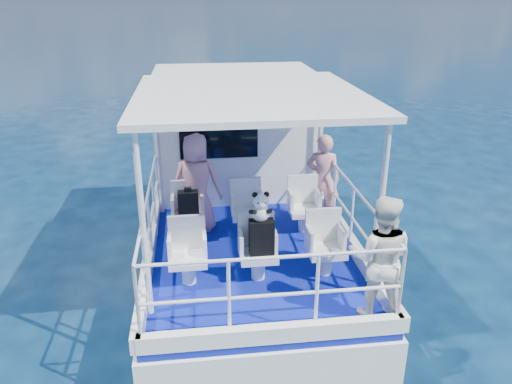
# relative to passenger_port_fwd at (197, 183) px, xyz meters

# --- Properties ---
(ground) EXTENTS (2000.00, 2000.00, 0.00)m
(ground) POSITION_rel_passenger_port_fwd_xyz_m (0.75, -0.46, -1.68)
(ground) COLOR #071A33
(ground) RESTS_ON ground
(hull) EXTENTS (3.00, 7.00, 1.60)m
(hull) POSITION_rel_passenger_port_fwd_xyz_m (0.75, 0.54, -1.68)
(hull) COLOR white
(hull) RESTS_ON ground
(deck) EXTENTS (2.90, 6.90, 0.10)m
(deck) POSITION_rel_passenger_port_fwd_xyz_m (0.75, 0.54, -0.83)
(deck) COLOR navy
(deck) RESTS_ON hull
(cabin) EXTENTS (2.85, 2.00, 2.20)m
(cabin) POSITION_rel_passenger_port_fwd_xyz_m (0.75, 1.84, 0.32)
(cabin) COLOR white
(cabin) RESTS_ON deck
(canopy) EXTENTS (3.00, 3.20, 0.08)m
(canopy) POSITION_rel_passenger_port_fwd_xyz_m (0.75, -0.66, 1.46)
(canopy) COLOR white
(canopy) RESTS_ON cabin
(canopy_posts) EXTENTS (2.77, 2.97, 2.20)m
(canopy_posts) POSITION_rel_passenger_port_fwd_xyz_m (0.75, -0.71, 0.32)
(canopy_posts) COLOR white
(canopy_posts) RESTS_ON deck
(railings) EXTENTS (2.84, 3.59, 1.00)m
(railings) POSITION_rel_passenger_port_fwd_xyz_m (0.75, -1.04, -0.28)
(railings) COLOR white
(railings) RESTS_ON deck
(seat_port_fwd) EXTENTS (0.48, 0.46, 0.38)m
(seat_port_fwd) POSITION_rel_passenger_port_fwd_xyz_m (-0.15, -0.26, -0.59)
(seat_port_fwd) COLOR white
(seat_port_fwd) RESTS_ON deck
(seat_center_fwd) EXTENTS (0.48, 0.46, 0.38)m
(seat_center_fwd) POSITION_rel_passenger_port_fwd_xyz_m (0.75, -0.26, -0.59)
(seat_center_fwd) COLOR white
(seat_center_fwd) RESTS_ON deck
(seat_stbd_fwd) EXTENTS (0.48, 0.46, 0.38)m
(seat_stbd_fwd) POSITION_rel_passenger_port_fwd_xyz_m (1.65, -0.26, -0.59)
(seat_stbd_fwd) COLOR white
(seat_stbd_fwd) RESTS_ON deck
(seat_port_aft) EXTENTS (0.48, 0.46, 0.38)m
(seat_port_aft) POSITION_rel_passenger_port_fwd_xyz_m (-0.15, -1.56, -0.59)
(seat_port_aft) COLOR white
(seat_port_aft) RESTS_ON deck
(seat_center_aft) EXTENTS (0.48, 0.46, 0.38)m
(seat_center_aft) POSITION_rel_passenger_port_fwd_xyz_m (0.75, -1.56, -0.59)
(seat_center_aft) COLOR white
(seat_center_aft) RESTS_ON deck
(seat_stbd_aft) EXTENTS (0.48, 0.46, 0.38)m
(seat_stbd_aft) POSITION_rel_passenger_port_fwd_xyz_m (1.65, -1.56, -0.59)
(seat_stbd_aft) COLOR white
(seat_stbd_aft) RESTS_ON deck
(passenger_port_fwd) EXTENTS (0.67, 0.55, 1.56)m
(passenger_port_fwd) POSITION_rel_passenger_port_fwd_xyz_m (0.00, 0.00, 0.00)
(passenger_port_fwd) COLOR pink
(passenger_port_fwd) RESTS_ON deck
(passenger_stbd_fwd) EXTENTS (0.63, 0.52, 1.47)m
(passenger_stbd_fwd) POSITION_rel_passenger_port_fwd_xyz_m (2.00, 0.05, -0.04)
(passenger_stbd_fwd) COLOR pink
(passenger_stbd_fwd) RESTS_ON deck
(passenger_stbd_aft) EXTENTS (0.88, 0.79, 1.49)m
(passenger_stbd_aft) POSITION_rel_passenger_port_fwd_xyz_m (2.00, -2.52, -0.03)
(passenger_stbd_aft) COLOR white
(passenger_stbd_aft) RESTS_ON deck
(backpack_port) EXTENTS (0.30, 0.17, 0.40)m
(backpack_port) POSITION_rel_passenger_port_fwd_xyz_m (-0.14, -0.33, -0.20)
(backpack_port) COLOR black
(backpack_port) RESTS_ON seat_port_fwd
(backpack_center) EXTENTS (0.31, 0.18, 0.47)m
(backpack_center) POSITION_rel_passenger_port_fwd_xyz_m (0.79, -1.61, -0.16)
(backpack_center) COLOR black
(backpack_center) RESTS_ON seat_center_aft
(compact_camera) EXTENTS (0.11, 0.06, 0.06)m
(compact_camera) POSITION_rel_passenger_port_fwd_xyz_m (-0.13, -0.33, 0.03)
(compact_camera) COLOR black
(compact_camera) RESTS_ON backpack_port
(panda) EXTENTS (0.25, 0.20, 0.38)m
(panda) POSITION_rel_passenger_port_fwd_xyz_m (0.78, -1.60, 0.26)
(panda) COLOR white
(panda) RESTS_ON backpack_center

